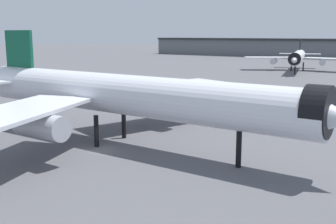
{
  "coord_description": "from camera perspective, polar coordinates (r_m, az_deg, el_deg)",
  "views": [
    {
      "loc": [
        37.6,
        -37.05,
        15.02
      ],
      "look_at": [
        8.16,
        4.09,
        5.37
      ],
      "focal_mm": 43.99,
      "sensor_mm": 36.0,
      "label": 1
    }
  ],
  "objects": [
    {
      "name": "airliner_near_gate",
      "position": [
        55.84,
        -6.42,
        2.33
      ],
      "size": [
        59.3,
        54.31,
        15.58
      ],
      "rotation": [
        0.0,
        0.0,
        0.02
      ],
      "color": "silver",
      "rests_on": "ground"
    },
    {
      "name": "traffic_cone_wingtip",
      "position": [
        89.76,
        -6.61,
        1.34
      ],
      "size": [
        0.62,
        0.62,
        0.77
      ],
      "primitive_type": "cone",
      "color": "#F2600C",
      "rests_on": "ground"
    },
    {
      "name": "terminal_building",
      "position": [
        274.71,
        19.76,
        8.33
      ],
      "size": [
        224.7,
        24.72,
        22.69
      ],
      "rotation": [
        0.0,
        0.0,
        0.01
      ],
      "color": "slate",
      "rests_on": "ground"
    },
    {
      "name": "airliner_far_taxiway",
      "position": [
        175.17,
        17.51,
        7.25
      ],
      "size": [
        42.38,
        47.37,
        12.92
      ],
      "rotation": [
        0.0,
        0.0,
        4.98
      ],
      "color": "white",
      "rests_on": "ground"
    },
    {
      "name": "ground",
      "position": [
        54.88,
        -9.5,
        -5.24
      ],
      "size": [
        900.0,
        900.0,
        0.0
      ],
      "primitive_type": "plane",
      "color": "#56565B"
    }
  ]
}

